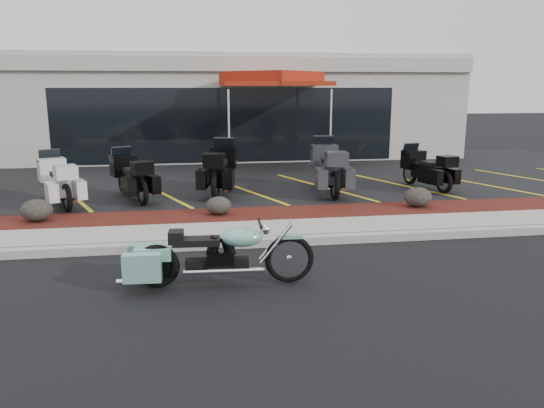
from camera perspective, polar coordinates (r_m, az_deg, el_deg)
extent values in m
plane|color=black|center=(8.88, 0.52, -6.18)|extent=(90.00, 90.00, 0.00)
cube|color=gray|center=(9.70, -0.35, -4.07)|extent=(24.00, 0.25, 0.15)
cube|color=gray|center=(10.37, -0.93, -2.98)|extent=(24.00, 1.20, 0.15)
cube|color=#360E0C|center=(11.52, -1.76, -1.37)|extent=(24.00, 1.20, 0.16)
cube|color=black|center=(16.78, -4.07, 3.01)|extent=(26.00, 9.60, 0.15)
cube|color=#A9A299|center=(22.85, -5.53, 10.37)|extent=(18.00, 8.00, 4.00)
cube|color=black|center=(18.91, -4.75, 8.42)|extent=(12.00, 0.06, 2.60)
cube|color=#A9A299|center=(18.85, -4.86, 14.79)|extent=(18.00, 0.30, 0.50)
ellipsoid|color=black|center=(11.79, -23.99, -0.62)|extent=(0.64, 0.53, 0.45)
ellipsoid|color=black|center=(11.39, -5.77, -0.17)|extent=(0.55, 0.46, 0.39)
ellipsoid|color=black|center=(12.51, 15.43, 0.72)|extent=(0.63, 0.53, 0.45)
cone|color=#DD5007|center=(15.91, -7.44, 3.41)|extent=(0.39, 0.39, 0.40)
cylinder|color=silver|center=(16.78, -6.12, 7.72)|extent=(0.06, 0.06, 2.61)
cylinder|color=silver|center=(16.32, 4.89, 7.61)|extent=(0.06, 0.06, 2.61)
cylinder|color=silver|center=(19.87, -3.93, 8.51)|extent=(0.06, 0.06, 2.61)
cylinder|color=silver|center=(19.49, 5.38, 8.40)|extent=(0.06, 0.06, 2.61)
cube|color=maroon|center=(17.99, 0.05, 12.82)|extent=(4.24, 4.24, 0.14)
cube|color=maroon|center=(17.99, 0.05, 13.44)|extent=(3.39, 3.39, 0.40)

